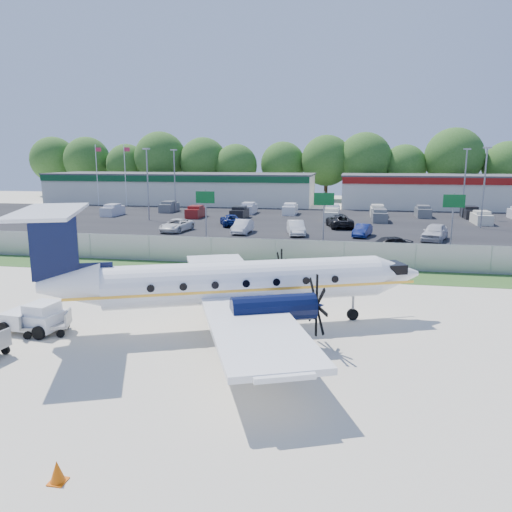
# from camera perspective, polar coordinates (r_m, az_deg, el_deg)

# --- Properties ---
(ground) EXTENTS (170.00, 170.00, 0.00)m
(ground) POSITION_cam_1_polar(r_m,az_deg,el_deg) (24.03, -2.68, -8.14)
(ground) COLOR beige
(ground) RESTS_ON ground
(grass_verge) EXTENTS (170.00, 4.00, 0.02)m
(grass_verge) POSITION_cam_1_polar(r_m,az_deg,el_deg) (35.36, 1.80, -1.78)
(grass_verge) COLOR #2D561E
(grass_verge) RESTS_ON ground
(access_road) EXTENTS (170.00, 8.00, 0.02)m
(access_road) POSITION_cam_1_polar(r_m,az_deg,el_deg) (42.15, 3.27, 0.33)
(access_road) COLOR black
(access_road) RESTS_ON ground
(parking_lot) EXTENTS (170.00, 32.00, 0.02)m
(parking_lot) POSITION_cam_1_polar(r_m,az_deg,el_deg) (62.78, 5.77, 3.89)
(parking_lot) COLOR black
(parking_lot) RESTS_ON ground
(perimeter_fence) EXTENTS (120.00, 0.06, 1.99)m
(perimeter_fence) POSITION_cam_1_polar(r_m,az_deg,el_deg) (37.09, 2.29, 0.40)
(perimeter_fence) COLOR gray
(perimeter_fence) RESTS_ON ground
(building_west) EXTENTS (46.40, 12.40, 5.24)m
(building_west) POSITION_cam_1_polar(r_m,az_deg,el_deg) (89.15, -8.60, 7.68)
(building_west) COLOR silver
(building_west) RESTS_ON ground
(building_east) EXTENTS (44.40, 12.40, 5.24)m
(building_east) POSITION_cam_1_polar(r_m,az_deg,el_deg) (86.71, 24.65, 6.69)
(building_east) COLOR silver
(building_east) RESTS_ON ground
(sign_left) EXTENTS (1.80, 0.26, 5.00)m
(sign_left) POSITION_cam_1_polar(r_m,az_deg,el_deg) (47.08, -5.80, 5.87)
(sign_left) COLOR gray
(sign_left) RESTS_ON ground
(sign_mid) EXTENTS (1.80, 0.26, 5.00)m
(sign_mid) POSITION_cam_1_polar(r_m,az_deg,el_deg) (45.22, 7.76, 5.60)
(sign_mid) COLOR gray
(sign_mid) RESTS_ON ground
(sign_right) EXTENTS (1.80, 0.26, 5.00)m
(sign_right) POSITION_cam_1_polar(r_m,az_deg,el_deg) (46.00, 21.63, 5.01)
(sign_right) COLOR gray
(sign_right) RESTS_ON ground
(flagpole_west) EXTENTS (1.06, 0.12, 10.00)m
(flagpole_west) POSITION_cam_1_polar(r_m,az_deg,el_deg) (87.41, -17.70, 9.19)
(flagpole_west) COLOR white
(flagpole_west) RESTS_ON ground
(flagpole_east) EXTENTS (1.06, 0.12, 10.00)m
(flagpole_east) POSITION_cam_1_polar(r_m,az_deg,el_deg) (85.16, -14.69, 9.31)
(flagpole_east) COLOR white
(flagpole_east) RESTS_ON ground
(light_pole_nw) EXTENTS (0.90, 0.35, 9.09)m
(light_pole_nw) POSITION_cam_1_polar(r_m,az_deg,el_deg) (65.21, -12.29, 8.57)
(light_pole_nw) COLOR gray
(light_pole_nw) RESTS_ON ground
(light_pole_ne) EXTENTS (0.90, 0.35, 9.09)m
(light_pole_ne) POSITION_cam_1_polar(r_m,az_deg,el_deg) (61.89, 24.65, 7.69)
(light_pole_ne) COLOR gray
(light_pole_ne) RESTS_ON ground
(light_pole_sw) EXTENTS (0.90, 0.35, 9.09)m
(light_pole_sw) POSITION_cam_1_polar(r_m,az_deg,el_deg) (74.52, -9.28, 8.98)
(light_pole_sw) COLOR gray
(light_pole_sw) RESTS_ON ground
(light_pole_se) EXTENTS (0.90, 0.35, 9.09)m
(light_pole_se) POSITION_cam_1_polar(r_m,az_deg,el_deg) (71.63, 22.76, 8.18)
(light_pole_se) COLOR gray
(light_pole_se) RESTS_ON ground
(tree_line) EXTENTS (112.00, 6.00, 14.00)m
(tree_line) POSITION_cam_1_polar(r_m,az_deg,el_deg) (96.52, 7.54, 6.40)
(tree_line) COLOR #2A5819
(tree_line) RESTS_ON ground
(aircraft) EXTENTS (18.71, 18.18, 5.78)m
(aircraft) POSITION_cam_1_polar(r_m,az_deg,el_deg) (23.34, -2.18, -3.00)
(aircraft) COLOR white
(aircraft) RESTS_ON ground
(pushback_tug) EXTENTS (2.77, 2.11, 1.42)m
(pushback_tug) POSITION_cam_1_polar(r_m,az_deg,el_deg) (25.37, -23.88, -6.46)
(pushback_tug) COLOR white
(pushback_tug) RESTS_ON ground
(baggage_cart_far) EXTENTS (2.30, 1.81, 1.06)m
(baggage_cart_far) POSITION_cam_1_polar(r_m,az_deg,el_deg) (24.88, -22.81, -7.17)
(baggage_cart_far) COLOR gray
(baggage_cart_far) RESTS_ON ground
(cone_port_wing) EXTENTS (0.41, 0.41, 0.59)m
(cone_port_wing) POSITION_cam_1_polar(r_m,az_deg,el_deg) (14.39, -21.77, -21.96)
(cone_port_wing) COLOR #DB5706
(cone_port_wing) RESTS_ON ground
(cone_starboard_wing) EXTENTS (0.39, 0.39, 0.55)m
(cone_starboard_wing) POSITION_cam_1_polar(r_m,az_deg,el_deg) (34.85, -8.94, -1.69)
(cone_starboard_wing) COLOR #DB5706
(cone_starboard_wing) RESTS_ON ground
(road_car_west) EXTENTS (5.17, 2.87, 1.37)m
(road_car_west) POSITION_cam_1_polar(r_m,az_deg,el_deg) (45.60, -17.28, 0.66)
(road_car_west) COLOR navy
(road_car_west) RESTS_ON ground
(road_car_mid) EXTENTS (4.64, 3.36, 1.47)m
(road_car_mid) POSITION_cam_1_polar(r_m,az_deg,el_deg) (43.56, 14.74, 0.32)
(road_car_mid) COLOR black
(road_car_mid) RESTS_ON ground
(parked_car_a) EXTENTS (2.96, 5.19, 1.36)m
(parked_car_a) POSITION_cam_1_polar(r_m,az_deg,el_deg) (55.13, -9.05, 2.78)
(parked_car_a) COLOR silver
(parked_car_a) RESTS_ON ground
(parked_car_b) EXTENTS (1.70, 4.44, 1.45)m
(parked_car_b) POSITION_cam_1_polar(r_m,az_deg,el_deg) (53.18, -1.54, 2.61)
(parked_car_b) COLOR silver
(parked_car_b) RESTS_ON ground
(parked_car_c) EXTENTS (2.49, 4.79, 1.50)m
(parked_car_c) POSITION_cam_1_polar(r_m,az_deg,el_deg) (52.21, 4.57, 2.42)
(parked_car_c) COLOR silver
(parked_car_c) RESTS_ON ground
(parked_car_d) EXTENTS (2.21, 4.09, 1.28)m
(parked_car_d) POSITION_cam_1_polar(r_m,az_deg,el_deg) (52.06, 12.04, 2.18)
(parked_car_d) COLOR navy
(parked_car_d) RESTS_ON ground
(parked_car_e) EXTENTS (3.44, 5.29, 1.68)m
(parked_car_e) POSITION_cam_1_polar(r_m,az_deg,el_deg) (51.51, 19.70, 1.67)
(parked_car_e) COLOR silver
(parked_car_e) RESTS_ON ground
(parked_car_f) EXTENTS (3.73, 5.27, 1.33)m
(parked_car_f) POSITION_cam_1_polar(r_m,az_deg,el_deg) (59.24, -2.90, 3.49)
(parked_car_f) COLOR navy
(parked_car_f) RESTS_ON ground
(parked_car_g) EXTENTS (3.58, 5.81, 1.50)m
(parked_car_g) POSITION_cam_1_polar(r_m,az_deg,el_deg) (58.39, 9.48, 3.24)
(parked_car_g) COLOR black
(parked_car_g) RESTS_ON ground
(far_parking_rows) EXTENTS (56.00, 10.00, 1.60)m
(far_parking_rows) POSITION_cam_1_polar(r_m,az_deg,el_deg) (67.73, 6.14, 4.41)
(far_parking_rows) COLOR gray
(far_parking_rows) RESTS_ON ground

